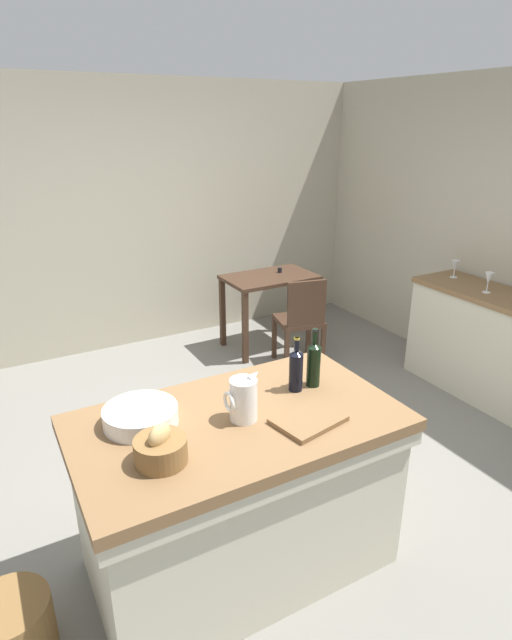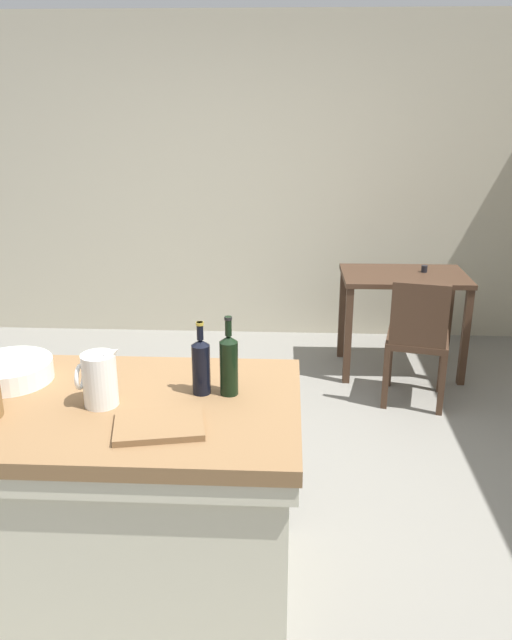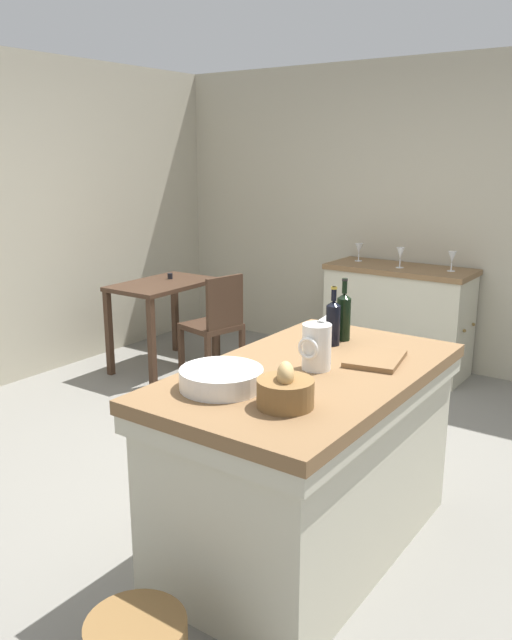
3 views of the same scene
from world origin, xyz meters
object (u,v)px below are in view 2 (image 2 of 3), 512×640
object	(u,v)px
wooden_chair	(417,338)
wine_bottle_amber	(201,365)
island_table	(107,492)
writing_desk	(403,290)
wash_bowl	(10,371)
cutting_board	(159,425)
wine_bottle_dark	(229,363)
pitcher	(99,379)

from	to	relation	value
wooden_chair	wine_bottle_amber	bearing A→B (deg)	-124.87
island_table	writing_desk	world-z (taller)	island_table
wooden_chair	writing_desk	bearing A→B (deg)	91.23
wash_bowl	cutting_board	xyz separation A→B (m)	(0.69, -0.37, -0.03)
wine_bottle_amber	cutting_board	bearing A→B (deg)	-111.89
island_table	wine_bottle_dark	bearing A→B (deg)	10.77
cutting_board	wine_bottle_dark	size ratio (longest dim) A/B	0.97
island_table	cutting_board	size ratio (longest dim) A/B	4.96
wash_bowl	writing_desk	bearing A→B (deg)	47.93
writing_desk	cutting_board	world-z (taller)	cutting_board
wine_bottle_dark	wash_bowl	bearing A→B (deg)	175.04
writing_desk	pitcher	distance (m)	2.88
wooden_chair	pitcher	xyz separation A→B (m)	(-1.57, -1.84, 0.52)
writing_desk	wooden_chair	world-z (taller)	wooden_chair
wooden_chair	cutting_board	world-z (taller)	cutting_board
wooden_chair	pitcher	distance (m)	2.47
island_table	wooden_chair	xyz separation A→B (m)	(1.59, 1.82, -0.00)
writing_desk	wine_bottle_dark	xyz separation A→B (m)	(-1.08, -2.28, 0.39)
writing_desk	wash_bowl	xyz separation A→B (m)	(-1.99, -2.20, 0.30)
wooden_chair	pitcher	bearing A→B (deg)	-130.47
wooden_chair	wine_bottle_amber	distance (m)	2.16
pitcher	cutting_board	world-z (taller)	pitcher
wine_bottle_dark	pitcher	bearing A→B (deg)	-166.27
wine_bottle_dark	wine_bottle_amber	distance (m)	0.11
wine_bottle_amber	wash_bowl	bearing A→B (deg)	174.48
writing_desk	wooden_chair	distance (m)	0.58
wine_bottle_dark	cutting_board	bearing A→B (deg)	-128.14
island_table	wine_bottle_dark	size ratio (longest dim) A/B	4.81
wash_bowl	wine_bottle_dark	xyz separation A→B (m)	(0.91, -0.08, 0.09)
wash_bowl	cutting_board	world-z (taller)	wash_bowl
island_table	pitcher	distance (m)	0.52
cutting_board	writing_desk	bearing A→B (deg)	63.15
island_table	wooden_chair	size ratio (longest dim) A/B	1.75
wine_bottle_dark	wine_bottle_amber	world-z (taller)	wine_bottle_dark
wash_bowl	wine_bottle_dark	world-z (taller)	wine_bottle_dark
island_table	writing_desk	xyz separation A→B (m)	(1.57, 2.38, 0.15)
wooden_chair	wine_bottle_dark	distance (m)	2.11
wash_bowl	wine_bottle_amber	bearing A→B (deg)	-5.52
pitcher	wine_bottle_dark	size ratio (longest dim) A/B	0.77
pitcher	cutting_board	bearing A→B (deg)	-33.67
wine_bottle_dark	wine_bottle_amber	xyz separation A→B (m)	(-0.11, 0.00, -0.01)
island_table	wash_bowl	size ratio (longest dim) A/B	4.50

